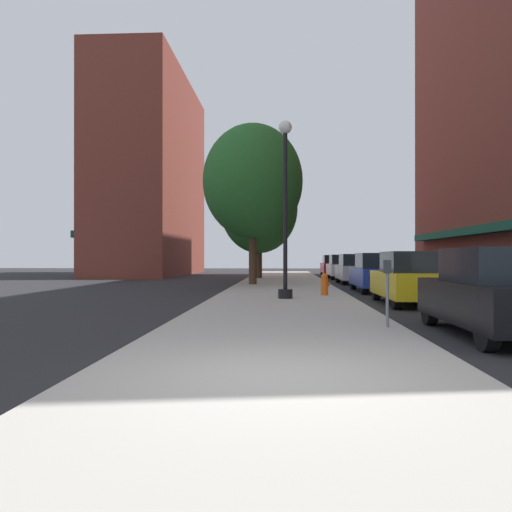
{
  "coord_description": "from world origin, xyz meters",
  "views": [
    {
      "loc": [
        0.04,
        -5.89,
        1.48
      ],
      "look_at": [
        -1.2,
        17.16,
        1.54
      ],
      "focal_mm": 36.33,
      "sensor_mm": 36.0,
      "label": 1
    }
  ],
  "objects": [
    {
      "name": "ground_plane",
      "position": [
        4.0,
        18.0,
        0.0
      ],
      "size": [
        90.0,
        90.0,
        0.0
      ],
      "primitive_type": "plane",
      "color": "#232326"
    },
    {
      "name": "sidewalk_slab",
      "position": [
        0.0,
        19.0,
        0.06
      ],
      "size": [
        4.8,
        50.0,
        0.12
      ],
      "primitive_type": "cube",
      "color": "#A8A399",
      "rests_on": "ground"
    },
    {
      "name": "building_far_background",
      "position": [
        -11.01,
        37.0,
        8.19
      ],
      "size": [
        6.8,
        18.0,
        16.41
      ],
      "color": "brown",
      "rests_on": "ground"
    },
    {
      "name": "lamppost",
      "position": [
        0.09,
        11.29,
        3.2
      ],
      "size": [
        0.48,
        0.48,
        5.9
      ],
      "color": "black",
      "rests_on": "sidewalk_slab"
    },
    {
      "name": "fire_hydrant",
      "position": [
        1.5,
        12.81,
        0.52
      ],
      "size": [
        0.33,
        0.26,
        0.79
      ],
      "color": "#E05614",
      "rests_on": "sidewalk_slab"
    },
    {
      "name": "parking_meter_near",
      "position": [
        2.05,
        4.31,
        0.95
      ],
      "size": [
        0.14,
        0.09,
        1.31
      ],
      "color": "slate",
      "rests_on": "sidewalk_slab"
    },
    {
      "name": "tree_near",
      "position": [
        -1.54,
        20.32,
        5.33
      ],
      "size": [
        5.07,
        5.07,
        8.14
      ],
      "color": "#422D1E",
      "rests_on": "sidewalk_slab"
    },
    {
      "name": "tree_mid",
      "position": [
        -1.6,
        28.12,
        4.66
      ],
      "size": [
        5.08,
        5.08,
        7.47
      ],
      "color": "#422D1E",
      "rests_on": "sidewalk_slab"
    },
    {
      "name": "car_black",
      "position": [
        4.0,
        3.96,
        0.81
      ],
      "size": [
        1.8,
        4.3,
        1.66
      ],
      "rotation": [
        0.0,
        0.0,
        0.02
      ],
      "color": "black",
      "rests_on": "ground"
    },
    {
      "name": "car_yellow",
      "position": [
        4.0,
        10.52,
        0.81
      ],
      "size": [
        1.8,
        4.3,
        1.66
      ],
      "rotation": [
        0.0,
        0.0,
        0.04
      ],
      "color": "black",
      "rests_on": "ground"
    },
    {
      "name": "car_blue",
      "position": [
        4.0,
        16.45,
        0.81
      ],
      "size": [
        1.8,
        4.3,
        1.66
      ],
      "rotation": [
        0.0,
        0.0,
        0.04
      ],
      "color": "black",
      "rests_on": "ground"
    },
    {
      "name": "car_silver",
      "position": [
        4.0,
        23.27,
        0.81
      ],
      "size": [
        1.8,
        4.3,
        1.66
      ],
      "rotation": [
        0.0,
        0.0,
        -0.02
      ],
      "color": "black",
      "rests_on": "ground"
    },
    {
      "name": "car_white",
      "position": [
        4.0,
        29.72,
        0.81
      ],
      "size": [
        1.8,
        4.3,
        1.66
      ],
      "rotation": [
        0.0,
        0.0,
        0.01
      ],
      "color": "black",
      "rests_on": "ground"
    },
    {
      "name": "car_red",
      "position": [
        4.0,
        36.01,
        0.81
      ],
      "size": [
        1.8,
        4.3,
        1.66
      ],
      "rotation": [
        0.0,
        0.0,
        -0.01
      ],
      "color": "black",
      "rests_on": "ground"
    }
  ]
}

